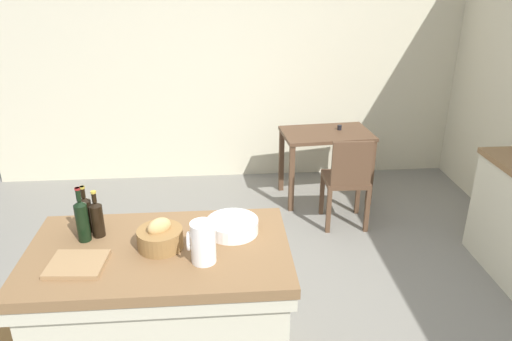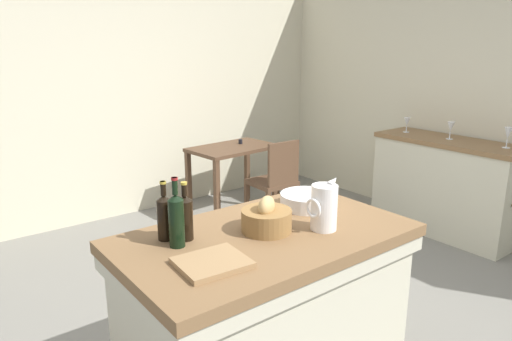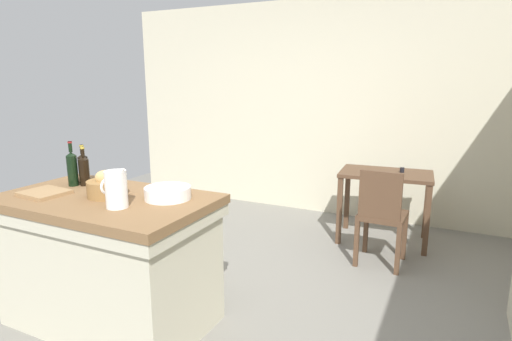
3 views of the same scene
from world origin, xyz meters
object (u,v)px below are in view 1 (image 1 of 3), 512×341
object	(u,v)px
wooden_chair	(347,179)
cutting_board	(77,264)
writing_desk	(326,143)
bread_basket	(160,237)
island_table	(164,310)
wine_bottle_green	(82,219)
wine_bottle_amber	(86,213)
pitcher	(203,242)
wash_bowl	(232,226)
wine_bottle_dark	(97,218)

from	to	relation	value
wooden_chair	cutting_board	bearing A→B (deg)	-135.77
wooden_chair	writing_desk	bearing A→B (deg)	96.64
bread_basket	island_table	bearing A→B (deg)	-136.84
writing_desk	wine_bottle_green	distance (m)	2.94
wine_bottle_amber	pitcher	bearing A→B (deg)	-28.49
writing_desk	wash_bowl	size ratio (longest dim) A/B	3.15
wooden_chair	wine_bottle_amber	world-z (taller)	wine_bottle_amber
wash_bowl	wine_bottle_amber	bearing A→B (deg)	174.45
wine_bottle_dark	writing_desk	bearing A→B (deg)	50.58
writing_desk	wine_bottle_green	bearing A→B (deg)	-129.92
bread_basket	wine_bottle_green	xyz separation A→B (m)	(-0.43, 0.11, 0.07)
wine_bottle_amber	wine_bottle_green	bearing A→B (deg)	-86.82
bread_basket	writing_desk	bearing A→B (deg)	58.48
wash_bowl	wine_bottle_amber	distance (m)	0.84
writing_desk	pitcher	xyz separation A→B (m)	(-1.20, -2.50, 0.41)
bread_basket	cutting_board	distance (m)	0.44
wooden_chair	cutting_board	size ratio (longest dim) A/B	3.18
cutting_board	wine_bottle_amber	world-z (taller)	wine_bottle_amber
island_table	cutting_board	distance (m)	0.60
wine_bottle_dark	cutting_board	bearing A→B (deg)	-99.04
wine_bottle_amber	cutting_board	bearing A→B (deg)	-85.80
island_table	wash_bowl	bearing A→B (deg)	19.26
cutting_board	wine_bottle_amber	size ratio (longest dim) A/B	0.99
wine_bottle_amber	wine_bottle_green	distance (m)	0.11
wooden_chair	cutting_board	distance (m)	2.71
cutting_board	wine_bottle_green	world-z (taller)	wine_bottle_green
island_table	wine_bottle_amber	bearing A→B (deg)	152.11
wooden_chair	wine_bottle_dark	distance (m)	2.50
wash_bowl	cutting_board	size ratio (longest dim) A/B	1.06
wooden_chair	wine_bottle_amber	xyz separation A→B (m)	(-1.95, -1.51, 0.53)
island_table	cutting_board	world-z (taller)	cutting_board
cutting_board	wine_bottle_dark	size ratio (longest dim) A/B	1.01
writing_desk	bread_basket	bearing A→B (deg)	-121.52
wash_bowl	wine_bottle_green	world-z (taller)	wine_bottle_green
wooden_chair	bread_basket	world-z (taller)	bread_basket
writing_desk	bread_basket	size ratio (longest dim) A/B	3.80
wine_bottle_green	wine_bottle_dark	bearing A→B (deg)	32.42
island_table	bread_basket	xyz separation A→B (m)	(0.01, 0.01, 0.48)
island_table	wine_bottle_amber	world-z (taller)	wine_bottle_amber
wooden_chair	wine_bottle_dark	xyz separation A→B (m)	(-1.87, -1.57, 0.53)
island_table	bread_basket	distance (m)	0.48
pitcher	wine_bottle_amber	world-z (taller)	wine_bottle_amber
island_table	wash_bowl	size ratio (longest dim) A/B	4.81
pitcher	cutting_board	world-z (taller)	pitcher
writing_desk	wine_bottle_dark	world-z (taller)	wine_bottle_dark
island_table	pitcher	bearing A→B (deg)	-29.50
bread_basket	pitcher	bearing A→B (deg)	-33.02
wash_bowl	bread_basket	distance (m)	0.42
island_table	wine_bottle_dark	xyz separation A→B (m)	(-0.35, 0.16, 0.53)
wine_bottle_dark	wooden_chair	bearing A→B (deg)	39.92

